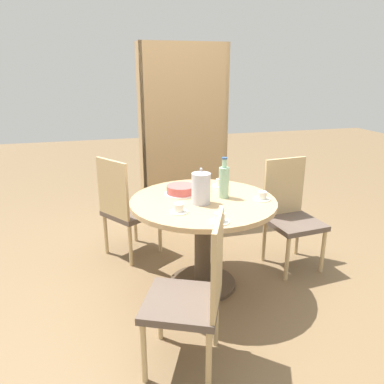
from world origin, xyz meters
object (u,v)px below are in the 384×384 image
Objects in this scene: coffee_pot at (201,187)px; cup_a at (220,183)px; bookshelf at (184,134)px; water_bottle at (224,181)px; chair_a at (194,293)px; cup_d at (220,219)px; cup_c at (262,196)px; chair_c at (126,207)px; chair_b at (291,213)px; cup_b at (179,209)px; cake_main at (181,190)px.

coffee_pot is 0.46m from cup_a.
bookshelf reaches higher than water_bottle.
chair_a is at bearing 76.83° from bookshelf.
bookshelf is 2.04m from cup_d.
chair_a is 0.53m from cup_d.
water_bottle is at bearing 153.49° from cup_c.
cup_c is (0.17, -1.68, -0.21)m from bookshelf.
chair_c is 0.97m from coffee_pot.
cup_a is (-0.61, 0.13, 0.28)m from chair_b.
chair_b is 0.79m from water_bottle.
chair_a is at bearing -109.45° from coffee_pot.
water_bottle is 0.30m from cup_a.
chair_c is 7.32× the size of cup_b.
cup_c is at bearing -26.51° from water_bottle.
bookshelf reaches higher than cup_a.
chair_c is at bearing 113.78° from cup_d.
water_bottle is at bearing -173.58° from chair_b.
chair_a is 1.51m from chair_c.
cup_b is 1.00× the size of cup_c.
cup_c is (0.26, -0.13, -0.10)m from water_bottle.
chair_a is 3.00× the size of water_bottle.
cup_b is 1.00× the size of cup_d.
bookshelf is at bearing 79.77° from coffee_pot.
cup_a is 0.45m from cup_c.
cup_b is (-0.48, -0.49, 0.00)m from cup_a.
cup_b is at bearing -172.42° from cup_c.
cake_main is at bearing -164.76° from chair_a.
chair_c reaches higher than cup_c.
chair_a reaches higher than cup_c.
bookshelf is at bearing 74.37° from cup_b.
chair_a reaches higher than cup_d.
chair_c reaches higher than cup_d.
chair_c is 0.71m from cake_main.
water_bottle is at bearing -104.42° from cup_a.
chair_a is at bearing -99.75° from cake_main.
coffee_pot reaches higher than cake_main.
chair_a is at bearing -95.60° from cup_b.
chair_c is at bearing 135.84° from water_bottle.
chair_b reaches higher than cup_d.
cup_b is at bearing 131.41° from cup_d.
cup_a is (0.54, 1.09, 0.28)m from chair_a.
cup_c is (0.47, -0.05, -0.10)m from coffee_pot.
coffee_pot is 1.05× the size of cake_main.
chair_b is at bearing 34.57° from cup_d.
bookshelf is at bearing 95.82° from cup_c.
chair_a is 1.04m from cup_c.
cup_a is (0.37, 0.12, -0.01)m from cake_main.
chair_c is at bearing -146.32° from chair_a.
coffee_pot is 0.22m from water_bottle.
cup_d is (0.01, -0.38, -0.10)m from coffee_pot.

